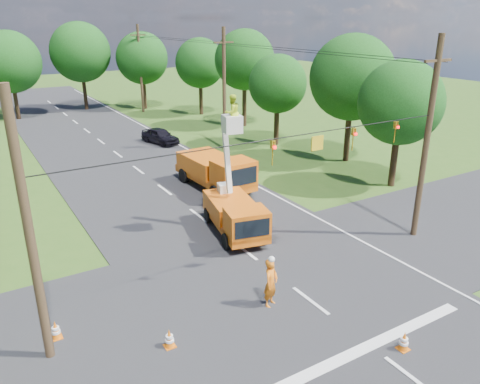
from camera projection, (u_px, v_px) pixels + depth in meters
ground at (138, 170)px, 34.69m from camera, size 140.00×140.00×0.00m
road_main at (138, 170)px, 34.69m from camera, size 12.00×100.00×0.06m
road_cross at (281, 279)px, 20.26m from camera, size 56.00×10.00×0.07m
stop_bar at (370, 347)px, 16.09m from camera, size 9.00×0.45×0.02m
edge_line at (206, 159)px, 37.41m from camera, size 0.12×90.00×0.02m
bucket_truck at (235, 206)px, 24.03m from camera, size 3.11×5.73×7.18m
second_truck at (216, 171)px, 30.47m from camera, size 2.89×6.72×2.47m
ground_worker at (271, 283)px, 18.08m from camera, size 0.87×0.77×2.01m
distant_car at (160, 136)px, 41.94m from camera, size 2.63×4.38×1.40m
traffic_cone_1 at (404, 341)px, 15.82m from camera, size 0.38×0.38×0.71m
traffic_cone_2 at (233, 221)px, 25.20m from camera, size 0.38×0.38×0.71m
traffic_cone_3 at (242, 193)px, 29.22m from camera, size 0.38×0.38×0.71m
traffic_cone_4 at (169, 339)px, 15.95m from camera, size 0.38×0.38×0.71m
traffic_cone_5 at (56, 330)px, 16.38m from camera, size 0.38×0.38×0.71m
traffic_cone_7 at (202, 175)px, 32.58m from camera, size 0.38×0.38×0.71m
pole_right_near at (427, 140)px, 22.60m from camera, size 1.80×0.30×10.00m
pole_right_mid at (224, 89)px, 38.63m from camera, size 1.80×0.30×10.00m
pole_right_far at (140, 68)px, 54.66m from camera, size 1.80×0.30×10.00m
pole_left at (30, 235)px, 14.08m from camera, size 0.30×0.30×9.00m
signal_span at (329, 141)px, 19.28m from camera, size 18.00×0.29×1.07m
tree_right_a at (401, 103)px, 29.68m from camera, size 5.40×5.40×8.28m
tree_right_b at (352, 78)px, 34.91m from camera, size 6.40×6.40×9.65m
tree_right_c at (278, 84)px, 40.04m from camera, size 5.00×5.00×7.83m
tree_right_d at (245, 60)px, 46.75m from camera, size 6.00×6.00×9.70m
tree_right_e at (200, 63)px, 52.98m from camera, size 5.60×5.60×8.63m
tree_far_a at (9, 62)px, 50.14m from camera, size 6.60×6.60×9.50m
tree_far_b at (80, 52)px, 55.41m from camera, size 7.00×7.00×10.32m
tree_far_c at (142, 58)px, 56.42m from camera, size 6.20×6.20×9.18m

